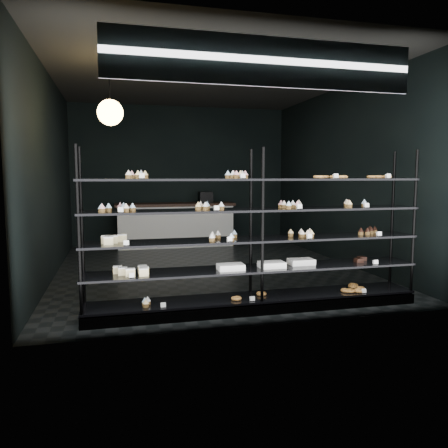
# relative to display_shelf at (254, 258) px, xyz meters

# --- Properties ---
(room) EXTENTS (5.01, 6.01, 3.20)m
(room) POSITION_rel_display_shelf_xyz_m (-0.05, 2.45, 0.97)
(room) COLOR black
(room) RESTS_ON ground
(display_shelf) EXTENTS (4.00, 0.50, 1.91)m
(display_shelf) POSITION_rel_display_shelf_xyz_m (0.00, 0.00, 0.00)
(display_shelf) COLOR black
(display_shelf) RESTS_ON room
(signage) EXTENTS (3.30, 0.05, 0.50)m
(signage) POSITION_rel_display_shelf_xyz_m (-0.05, -0.48, 2.12)
(signage) COLOR #0E1046
(signage) RESTS_ON room
(pendant_lamp) EXTENTS (0.35, 0.35, 0.90)m
(pendant_lamp) POSITION_rel_display_shelf_xyz_m (-1.61, 1.42, 1.82)
(pendant_lamp) COLOR black
(pendant_lamp) RESTS_ON room
(service_counter) EXTENTS (2.66, 0.65, 1.23)m
(service_counter) POSITION_rel_display_shelf_xyz_m (-0.26, 4.95, -0.13)
(service_counter) COLOR silver
(service_counter) RESTS_ON room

